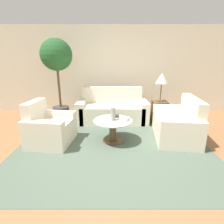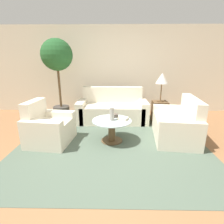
% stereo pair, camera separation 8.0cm
% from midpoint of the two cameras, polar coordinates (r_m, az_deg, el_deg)
% --- Properties ---
extents(ground_plane, '(14.00, 14.00, 0.00)m').
position_cam_midpoint_polar(ground_plane, '(3.05, 0.19, -15.20)').
color(ground_plane, '#8E603D').
extents(wall_back, '(10.00, 0.06, 2.60)m').
position_cam_midpoint_polar(wall_back, '(5.60, -0.05, 13.53)').
color(wall_back, beige).
rests_on(wall_back, ground_plane).
extents(rug, '(3.65, 3.45, 0.01)m').
position_cam_midpoint_polar(rug, '(3.66, -0.62, -9.36)').
color(rug, '#4C5B4C').
rests_on(rug, ground_plane).
extents(sofa_main, '(1.85, 0.84, 0.89)m').
position_cam_midpoint_polar(sofa_main, '(4.78, -0.63, 0.66)').
color(sofa_main, beige).
rests_on(sofa_main, ground_plane).
extents(armchair, '(0.87, 0.92, 0.85)m').
position_cam_midpoint_polar(armchair, '(3.72, -20.87, -5.32)').
color(armchair, beige).
rests_on(armchair, ground_plane).
extents(loveseat, '(0.95, 1.39, 0.87)m').
position_cam_midpoint_polar(loveseat, '(3.96, 20.04, -3.86)').
color(loveseat, beige).
rests_on(loveseat, ground_plane).
extents(coffee_table, '(0.79, 0.79, 0.46)m').
position_cam_midpoint_polar(coffee_table, '(3.54, -0.63, -5.15)').
color(coffee_table, brown).
rests_on(coffee_table, ground_plane).
extents(side_table, '(0.37, 0.37, 0.58)m').
position_cam_midpoint_polar(side_table, '(4.76, 14.42, 0.05)').
color(side_table, brown).
rests_on(side_table, ground_plane).
extents(table_lamp, '(0.31, 0.31, 0.73)m').
position_cam_midpoint_polar(table_lamp, '(4.60, 15.21, 10.36)').
color(table_lamp, brown).
rests_on(table_lamp, side_table).
extents(potted_plant, '(0.81, 0.81, 2.14)m').
position_cam_midpoint_polar(potted_plant, '(4.92, -18.30, 15.20)').
color(potted_plant, '#3D3833').
rests_on(potted_plant, ground_plane).
extents(vase, '(0.09, 0.09, 0.26)m').
position_cam_midpoint_polar(vase, '(3.44, -0.63, -0.65)').
color(vase, '#9E998E').
rests_on(vase, coffee_table).
extents(bowl, '(0.15, 0.15, 0.07)m').
position_cam_midpoint_polar(bowl, '(3.67, 0.26, -1.12)').
color(bowl, brown).
rests_on(bowl, coffee_table).
extents(book_stack, '(0.24, 0.22, 0.05)m').
position_cam_midpoint_polar(book_stack, '(3.51, 3.04, -2.10)').
color(book_stack, beige).
rests_on(book_stack, coffee_table).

